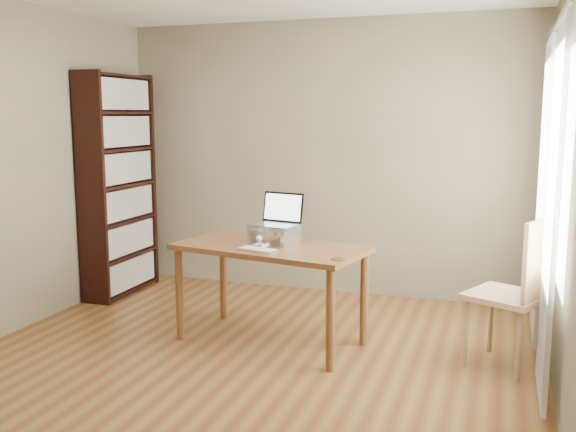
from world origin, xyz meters
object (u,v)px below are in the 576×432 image
Objects in this scene: bookshelf at (119,185)px; desk at (270,258)px; laptop at (277,217)px; cat at (274,234)px; keyboard at (257,250)px; chair at (519,287)px.

desk is (1.85, -0.85, -0.40)m from bookshelf.
laptop is (0.00, 0.14, 0.29)m from desk.
desk is at bearing -73.85° from cat.
desk is 0.20m from cat.
bookshelf is 2.08m from desk.
cat is at bearing -21.75° from bookshelf.
chair reaches higher than keyboard.
chair is (1.76, -0.08, -0.37)m from laptop.
cat is (0.01, 0.33, 0.06)m from keyboard.
laptop reaches higher than desk.
desk is 3.96× the size of laptop.
bookshelf reaches higher than cat.
keyboard is at bearing -81.87° from laptop.
laptop is 0.36× the size of chair.
laptop is at bearing -20.88° from bookshelf.
keyboard is (-0.02, -0.22, 0.11)m from desk.
cat is at bearing 104.65° from desk.
laptop is at bearing 100.91° from desk.
cat is (-0.01, -0.03, -0.13)m from laptop.
bookshelf reaches higher than desk.
bookshelf is at bearing 166.34° from desk.
chair is at bearing 22.31° from keyboard.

